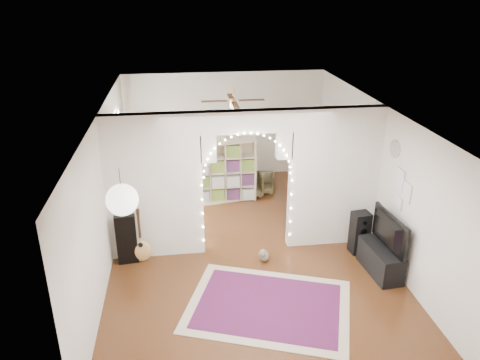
{
  "coord_description": "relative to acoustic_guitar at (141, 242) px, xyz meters",
  "views": [
    {
      "loc": [
        -1.15,
        -7.74,
        4.71
      ],
      "look_at": [
        -0.08,
        0.3,
        1.28
      ],
      "focal_mm": 35.0,
      "sensor_mm": 36.0,
      "label": 1
    }
  ],
  "objects": [
    {
      "name": "guitar_case",
      "position": [
        -0.24,
        0.0,
        0.08
      ],
      "size": [
        0.37,
        0.15,
        0.95
      ],
      "primitive_type": "cube",
      "rotation": [
        0.0,
        0.0,
        0.09
      ],
      "color": "black",
      "rests_on": "floor"
    },
    {
      "name": "acoustic_guitar",
      "position": [
        0.0,
        0.0,
        0.0
      ],
      "size": [
        0.38,
        0.23,
        0.91
      ],
      "rotation": [
        0.0,
        0.0,
        -0.32
      ],
      "color": "tan",
      "rests_on": "floor"
    },
    {
      "name": "area_rug",
      "position": [
        2.05,
        -1.58,
        -0.39
      ],
      "size": [
        2.99,
        2.61,
        0.02
      ],
      "primitive_type": "cube",
      "rotation": [
        0.0,
        0.0,
        -0.35
      ],
      "color": "maroon",
      "rests_on": "floor"
    },
    {
      "name": "ceiling",
      "position": [
        1.96,
        0.25,
        2.3
      ],
      "size": [
        5.0,
        7.5,
        0.02
      ],
      "primitive_type": "cube",
      "color": "white",
      "rests_on": "wall_back"
    },
    {
      "name": "floor",
      "position": [
        1.96,
        0.25,
        -0.4
      ],
      "size": [
        7.5,
        7.5,
        0.0
      ],
      "primitive_type": "plane",
      "color": "black",
      "rests_on": "ground"
    },
    {
      "name": "wall_clock",
      "position": [
        4.44,
        -0.35,
        1.7
      ],
      "size": [
        0.03,
        0.31,
        0.31
      ],
      "primitive_type": "cylinder",
      "rotation": [
        0.0,
        1.57,
        0.0
      ],
      "color": "white",
      "rests_on": "wall_right"
    },
    {
      "name": "dining_chair_left",
      "position": [
        2.4,
        2.62,
        -0.13
      ],
      "size": [
        0.56,
        0.58,
        0.52
      ],
      "primitive_type": "imported",
      "rotation": [
        0.0,
        0.0,
        0.01
      ],
      "color": "#4C4226",
      "rests_on": "floor"
    },
    {
      "name": "dining_chair_right",
      "position": [
        2.75,
        2.76,
        -0.16
      ],
      "size": [
        0.6,
        0.61,
        0.46
      ],
      "primitive_type": "imported",
      "rotation": [
        0.0,
        0.0,
        -0.24
      ],
      "color": "#4C4226",
      "rests_on": "floor"
    },
    {
      "name": "divider_wall",
      "position": [
        1.96,
        0.25,
        1.03
      ],
      "size": [
        5.0,
        0.2,
        2.7
      ],
      "color": "silver",
      "rests_on": "floor"
    },
    {
      "name": "floor_speaker",
      "position": [
        4.04,
        -0.2,
        0.01
      ],
      "size": [
        0.35,
        0.32,
        0.82
      ],
      "rotation": [
        0.0,
        0.0,
        0.12
      ],
      "color": "black",
      "rests_on": "floor"
    },
    {
      "name": "picture_frames",
      "position": [
        4.44,
        -0.75,
        1.1
      ],
      "size": [
        0.02,
        0.5,
        0.7
      ],
      "primitive_type": null,
      "color": "white",
      "rests_on": "wall_right"
    },
    {
      "name": "tv",
      "position": [
        4.16,
        -0.91,
        0.41
      ],
      "size": [
        0.23,
        1.08,
        0.62
      ],
      "primitive_type": "imported",
      "rotation": [
        0.0,
        0.0,
        1.65
      ],
      "color": "black",
      "rests_on": "media_console"
    },
    {
      "name": "wall_front",
      "position": [
        1.96,
        -3.5,
        0.95
      ],
      "size": [
        5.0,
        0.02,
        2.7
      ],
      "primitive_type": "cube",
      "color": "silver",
      "rests_on": "floor"
    },
    {
      "name": "media_console",
      "position": [
        4.16,
        -0.91,
        -0.15
      ],
      "size": [
        0.48,
        1.03,
        0.5
      ],
      "primitive_type": "cube",
      "rotation": [
        0.0,
        0.0,
        0.08
      ],
      "color": "black",
      "rests_on": "floor"
    },
    {
      "name": "fairy_lights",
      "position": [
        1.96,
        0.12,
        1.15
      ],
      "size": [
        1.64,
        0.04,
        1.6
      ],
      "primitive_type": null,
      "color": "#FFEABF",
      "rests_on": "divider_wall"
    },
    {
      "name": "ceiling_fan",
      "position": [
        1.96,
        2.25,
        2.0
      ],
      "size": [
        1.1,
        1.1,
        0.3
      ],
      "primitive_type": null,
      "color": "gold",
      "rests_on": "ceiling"
    },
    {
      "name": "window",
      "position": [
        -0.51,
        2.05,
        1.1
      ],
      "size": [
        0.04,
        1.2,
        1.4
      ],
      "primitive_type": "cube",
      "color": "white",
      "rests_on": "wall_left"
    },
    {
      "name": "flower_vase",
      "position": [
        2.01,
        3.48,
        0.46
      ],
      "size": [
        0.22,
        0.22,
        0.19
      ],
      "primitive_type": "imported",
      "rotation": [
        0.0,
        0.0,
        -0.2
      ],
      "color": "silver",
      "rests_on": "dining_table"
    },
    {
      "name": "wall_left",
      "position": [
        -0.54,
        0.25,
        0.95
      ],
      "size": [
        0.02,
        7.5,
        2.7
      ],
      "primitive_type": "cube",
      "color": "silver",
      "rests_on": "floor"
    },
    {
      "name": "tabby_cat",
      "position": [
        2.21,
        -0.28,
        -0.28
      ],
      "size": [
        0.28,
        0.43,
        0.29
      ],
      "rotation": [
        0.0,
        0.0,
        -0.38
      ],
      "color": "brown",
      "rests_on": "floor"
    },
    {
      "name": "wall_back",
      "position": [
        1.96,
        4.0,
        0.95
      ],
      "size": [
        5.0,
        0.02,
        2.7
      ],
      "primitive_type": "cube",
      "color": "silver",
      "rests_on": "floor"
    },
    {
      "name": "bookcase",
      "position": [
        1.78,
        2.41,
        0.33
      ],
      "size": [
        1.45,
        0.62,
        1.45
      ],
      "primitive_type": "cube",
      "rotation": [
        0.0,
        0.0,
        0.2
      ],
      "color": "beige",
      "rests_on": "floor"
    },
    {
      "name": "wall_right",
      "position": [
        4.46,
        0.25,
        0.95
      ],
      "size": [
        0.02,
        7.5,
        2.7
      ],
      "primitive_type": "cube",
      "color": "silver",
      "rests_on": "floor"
    },
    {
      "name": "paper_lantern",
      "position": [
        0.06,
        -2.15,
        1.85
      ],
      "size": [
        0.4,
        0.4,
        0.4
      ],
      "primitive_type": "sphere",
      "color": "white",
      "rests_on": "ceiling"
    },
    {
      "name": "dining_table",
      "position": [
        2.01,
        3.48,
        0.29
      ],
      "size": [
        1.33,
        1.02,
        0.76
      ],
      "rotation": [
        0.0,
        0.0,
        -0.2
      ],
      "color": "brown",
      "rests_on": "floor"
    }
  ]
}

